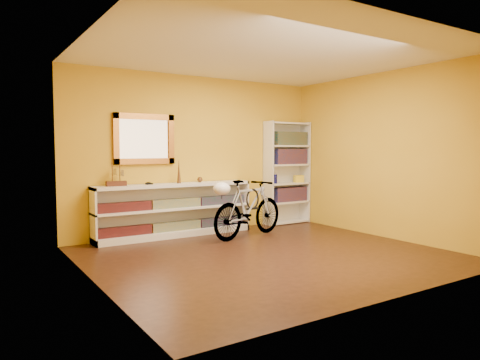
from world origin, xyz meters
TOP-DOWN VIEW (x-y plane):
  - floor at (0.00, 0.00)m, footprint 4.50×4.00m
  - ceiling at (0.00, 0.00)m, footprint 4.50×4.00m
  - back_wall at (0.00, 2.00)m, footprint 4.50×0.01m
  - left_wall at (-2.25, 0.00)m, footprint 0.01×4.00m
  - right_wall at (2.25, 0.00)m, footprint 0.01×4.00m
  - gilt_mirror at (-0.95, 1.97)m, footprint 0.98×0.06m
  - wall_socket at (0.90, 1.99)m, footprint 0.09×0.02m
  - console_unit at (-0.51, 1.81)m, footprint 2.60×0.35m
  - cd_row_lower at (-0.51, 1.79)m, footprint 2.50×0.13m
  - cd_row_upper at (-0.51, 1.79)m, footprint 2.50×0.13m
  - model_ship at (-1.45, 1.81)m, footprint 0.30×0.12m
  - toy_car at (-0.94, 1.81)m, footprint 0.00×0.00m
  - bronze_ornament at (-0.44, 1.81)m, footprint 0.06×0.06m
  - decorative_orb at (-0.07, 1.81)m, footprint 0.09×0.09m
  - bookcase at (1.78, 1.84)m, footprint 0.90×0.30m
  - book_row_a at (1.83, 1.84)m, footprint 0.70×0.22m
  - book_row_b at (1.83, 1.84)m, footprint 0.70×0.22m
  - book_row_c at (1.83, 1.84)m, footprint 0.70×0.22m
  - travel_mug at (1.48, 1.82)m, footprint 0.07×0.07m
  - red_tin at (1.58, 1.87)m, footprint 0.18×0.18m
  - yellow_bag at (2.03, 1.80)m, footprint 0.20×0.16m
  - bicycle at (0.44, 1.13)m, footprint 0.78×1.62m
  - helmet at (-0.14, 0.98)m, footprint 0.26×0.25m
  - u_lock at (0.53, 1.15)m, footprint 0.24×0.03m

SIDE VIEW (x-z plane):
  - floor at x=0.00m, z-range -0.01..0.00m
  - cd_row_lower at x=-0.51m, z-range 0.10..0.24m
  - wall_socket at x=0.90m, z-range 0.21..0.29m
  - console_unit at x=-0.51m, z-range 0.00..0.85m
  - bicycle at x=0.44m, z-range 0.00..0.92m
  - cd_row_upper at x=-0.51m, z-range 0.47..0.60m
  - book_row_a at x=1.83m, z-range 0.42..0.68m
  - u_lock at x=0.53m, z-range 0.48..0.72m
  - helmet at x=-0.14m, z-range 0.71..0.91m
  - yellow_bag at x=2.03m, z-range 0.77..0.90m
  - travel_mug at x=1.48m, z-range 0.77..0.93m
  - toy_car at x=-0.94m, z-range 0.85..0.85m
  - decorative_orb at x=-0.07m, z-range 0.85..0.94m
  - bookcase at x=1.78m, z-range 0.00..1.90m
  - model_ship at x=-1.45m, z-range 0.85..1.20m
  - bronze_ornament at x=-0.44m, z-range 0.85..1.23m
  - book_row_b at x=1.83m, z-range 1.11..1.40m
  - back_wall at x=0.00m, z-range 0.00..2.60m
  - left_wall at x=-2.25m, z-range 0.00..2.60m
  - right_wall at x=2.25m, z-range 0.00..2.60m
  - gilt_mirror at x=-0.95m, z-range 1.16..1.94m
  - red_tin at x=1.58m, z-range 1.46..1.65m
  - book_row_c at x=1.83m, z-range 1.46..1.71m
  - ceiling at x=0.00m, z-range 2.60..2.61m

